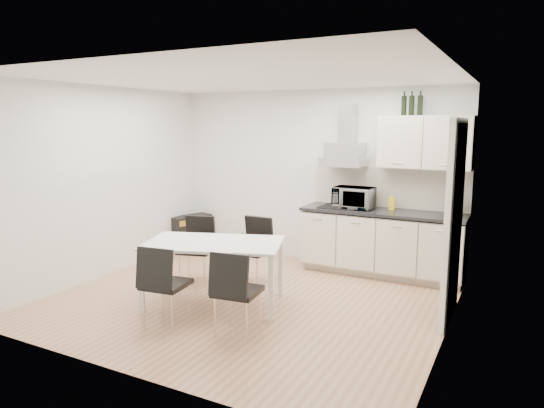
# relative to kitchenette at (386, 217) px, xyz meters

# --- Properties ---
(ground) EXTENTS (4.50, 4.50, 0.00)m
(ground) POSITION_rel_kitchenette_xyz_m (-1.19, -1.73, -0.83)
(ground) COLOR tan
(ground) RESTS_ON ground
(wall_back) EXTENTS (4.50, 0.10, 2.60)m
(wall_back) POSITION_rel_kitchenette_xyz_m (-1.19, 0.27, 0.47)
(wall_back) COLOR white
(wall_back) RESTS_ON ground
(wall_front) EXTENTS (4.50, 0.10, 2.60)m
(wall_front) POSITION_rel_kitchenette_xyz_m (-1.19, -3.73, 0.47)
(wall_front) COLOR white
(wall_front) RESTS_ON ground
(wall_left) EXTENTS (0.10, 4.00, 2.60)m
(wall_left) POSITION_rel_kitchenette_xyz_m (-3.44, -1.73, 0.47)
(wall_left) COLOR white
(wall_left) RESTS_ON ground
(wall_right) EXTENTS (0.10, 4.00, 2.60)m
(wall_right) POSITION_rel_kitchenette_xyz_m (1.06, -1.73, 0.47)
(wall_right) COLOR white
(wall_right) RESTS_ON ground
(ceiling) EXTENTS (4.50, 4.50, 0.00)m
(ceiling) POSITION_rel_kitchenette_xyz_m (-1.19, -1.73, 1.77)
(ceiling) COLOR white
(ceiling) RESTS_ON wall_back
(doorway) EXTENTS (0.08, 1.04, 2.10)m
(doorway) POSITION_rel_kitchenette_xyz_m (1.02, -1.18, 0.22)
(doorway) COLOR white
(doorway) RESTS_ON ground
(kitchenette) EXTENTS (2.22, 0.64, 2.52)m
(kitchenette) POSITION_rel_kitchenette_xyz_m (0.00, 0.00, 0.00)
(kitchenette) COLOR beige
(kitchenette) RESTS_ON ground
(dining_table) EXTENTS (1.76, 1.35, 0.75)m
(dining_table) POSITION_rel_kitchenette_xyz_m (-1.47, -2.04, -0.15)
(dining_table) COLOR white
(dining_table) RESTS_ON ground
(chair_far_left) EXTENTS (0.56, 0.60, 0.88)m
(chair_far_left) POSITION_rel_kitchenette_xyz_m (-2.12, -1.51, -0.39)
(chair_far_left) COLOR black
(chair_far_left) RESTS_ON ground
(chair_far_right) EXTENTS (0.44, 0.50, 0.88)m
(chair_far_right) POSITION_rel_kitchenette_xyz_m (-1.44, -1.21, -0.39)
(chair_far_right) COLOR black
(chair_far_right) RESTS_ON ground
(chair_near_left) EXTENTS (0.50, 0.55, 0.88)m
(chair_near_left) POSITION_rel_kitchenette_xyz_m (-1.56, -2.78, -0.39)
(chair_near_left) COLOR black
(chair_near_left) RESTS_ON ground
(chair_near_right) EXTENTS (0.50, 0.55, 0.88)m
(chair_near_right) POSITION_rel_kitchenette_xyz_m (-0.79, -2.62, -0.39)
(chair_near_right) COLOR black
(chair_near_right) RESTS_ON ground
(guitar_amp) EXTENTS (0.51, 0.74, 0.57)m
(guitar_amp) POSITION_rel_kitchenette_xyz_m (-3.28, -0.08, -0.54)
(guitar_amp) COLOR black
(guitar_amp) RESTS_ON ground
(floor_speaker) EXTENTS (0.22, 0.21, 0.29)m
(floor_speaker) POSITION_rel_kitchenette_xyz_m (-2.36, 0.17, -0.69)
(floor_speaker) COLOR black
(floor_speaker) RESTS_ON ground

